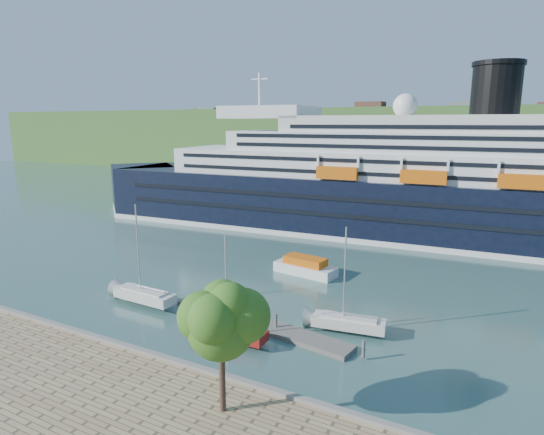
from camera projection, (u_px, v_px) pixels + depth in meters
The scene contains 10 objects.
ground at pixel (145, 363), 37.29m from camera, with size 400.00×400.00×0.00m, color #325A55.
far_hillside at pixel (432, 143), 160.54m from camera, with size 400.00×50.00×24.00m, color #315B24.
quay_coping at pixel (143, 351), 36.88m from camera, with size 220.00×0.50×0.30m, color slate.
cruise_ship at pixel (402, 153), 76.36m from camera, with size 126.33×18.39×28.37m, color black, non-canonical shape.
promenade_tree at pixel (221, 342), 28.57m from camera, with size 5.82×5.82×9.63m, color #36651A, non-canonical shape.
floating_pontoon at pixel (257, 323), 44.14m from camera, with size 20.10×2.46×0.45m, color slate, non-canonical shape.
sailboat_white_near at pixel (142, 258), 47.99m from camera, with size 8.10×2.25×10.46m, color silver, non-canonical shape.
sailboat_red at pixel (231, 293), 39.87m from camera, with size 7.25×2.01×9.36m, color maroon, non-canonical shape.
sailboat_white_far at pixel (350, 284), 41.63m from camera, with size 7.50×2.08×9.69m, color silver, non-canonical shape.
tender_launch at pixel (305, 266), 58.72m from camera, with size 8.29×2.84×2.29m, color #D45D0C, non-canonical shape.
Camera 1 is at (24.99, -25.31, 19.42)m, focal length 30.00 mm.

